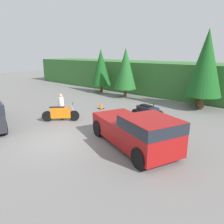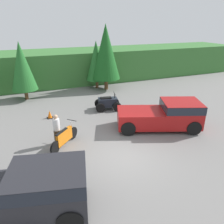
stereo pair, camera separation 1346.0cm
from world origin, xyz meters
The scene contains 11 objects.
ground_plane centered at (0.00, 0.00, 0.00)m, with size 80.00×80.00×0.00m, color slate.
hillside_backdrop centered at (0.00, 16.00, 1.67)m, with size 44.00×6.00×3.34m.
tree_mid_left centered at (-4.18, 11.10, 2.85)m, with size 2.13×2.13×4.84m.
tree_mid_right centered at (2.61, 12.21, 2.71)m, with size 2.03×2.03×4.60m.
tree_right centered at (3.29, 11.35, 3.60)m, with size 2.69×2.69×6.12m.
pickup_truck_red centered at (3.74, 1.97, 0.95)m, with size 5.44×3.68×1.77m.
pickup_truck_second centered at (-4.85, -1.83, 0.95)m, with size 6.06×3.38×1.77m.
dirt_bike centered at (-2.52, 2.15, 0.50)m, with size 1.77×1.82×1.20m.
quad_atv centered at (1.53, 6.26, 0.50)m, with size 2.14×1.56×1.26m.
rider_person centered at (-2.85, 2.46, 0.96)m, with size 0.49×0.49×1.77m.
traffic_cone centered at (-2.82, 6.23, 0.25)m, with size 0.42×0.42×0.55m.
Camera 2 is at (-3.97, -8.37, 6.30)m, focal length 35.00 mm.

